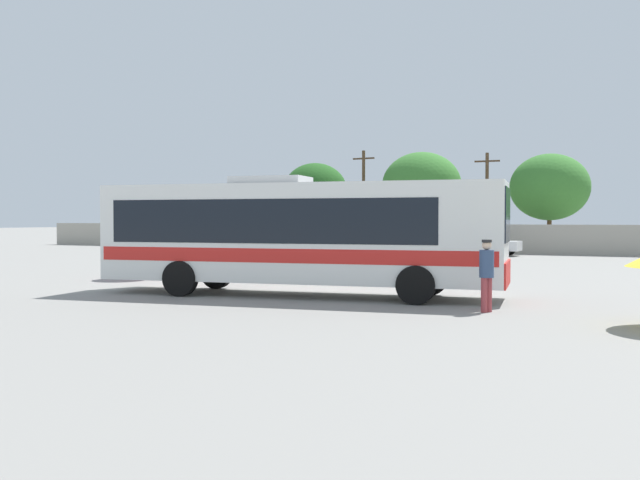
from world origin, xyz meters
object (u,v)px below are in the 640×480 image
object	(u,v)px
utility_pole_far	(364,197)
roadside_tree_midleft	(422,186)
parked_car_second_dark_blue	(389,242)
roadside_tree_left	(315,190)
parked_car_leftmost_dark_blue	(313,240)
parked_car_third_white	(486,243)
roadside_tree_midright	(550,187)
coach_bus_white_red	(295,232)
vendor_umbrella_near_gate_pink	(142,233)
utility_pole_near	(487,199)
attendant_by_bus_door	(487,271)

from	to	relation	value
utility_pole_far	roadside_tree_midleft	distance (m)	4.47
parked_car_second_dark_blue	roadside_tree_left	xyz separation A→B (m)	(-8.89, 7.16, 3.80)
parked_car_leftmost_dark_blue	parked_car_third_white	distance (m)	12.04
roadside_tree_left	roadside_tree_midright	world-z (taller)	roadside_tree_midright
coach_bus_white_red	vendor_umbrella_near_gate_pink	size ratio (longest dim) A/B	5.94
coach_bus_white_red	parked_car_third_white	xyz separation A→B (m)	(-0.31, 25.89, -1.13)
vendor_umbrella_near_gate_pink	utility_pole_near	bearing A→B (deg)	78.38
vendor_umbrella_near_gate_pink	parked_car_third_white	bearing A→B (deg)	71.72
vendor_umbrella_near_gate_pink	parked_car_second_dark_blue	bearing A→B (deg)	85.93
coach_bus_white_red	utility_pole_near	world-z (taller)	utility_pole_near
parked_car_leftmost_dark_blue	utility_pole_far	distance (m)	6.96
coach_bus_white_red	utility_pole_far	xyz separation A→B (m)	(-11.08, 32.00, 2.04)
roadside_tree_left	roadside_tree_midright	xyz separation A→B (m)	(17.47, 2.63, 0.00)
vendor_umbrella_near_gate_pink	parked_car_second_dark_blue	world-z (taller)	vendor_umbrella_near_gate_pink
vendor_umbrella_near_gate_pink	roadside_tree_midleft	bearing A→B (deg)	87.88
utility_pole_near	utility_pole_far	distance (m)	9.29
roadside_tree_left	parked_car_third_white	bearing A→B (deg)	-22.70
coach_bus_white_red	roadside_tree_midright	xyz separation A→B (m)	(2.20, 34.77, 2.68)
parked_car_third_white	roadside_tree_left	size ratio (longest dim) A/B	0.60
vendor_umbrella_near_gate_pink	attendant_by_bus_door	bearing A→B (deg)	-16.13
vendor_umbrella_near_gate_pink	roadside_tree_midleft	size ratio (longest dim) A/B	0.28
parked_car_third_white	utility_pole_far	distance (m)	12.78
vendor_umbrella_near_gate_pink	parked_car_third_white	size ratio (longest dim) A/B	0.51
attendant_by_bus_door	roadside_tree_midright	bearing A→B (deg)	95.98
utility_pole_far	coach_bus_white_red	bearing A→B (deg)	-70.90
attendant_by_bus_door	parked_car_leftmost_dark_blue	xyz separation A→B (m)	(-18.33, 27.27, -0.21)
roadside_tree_midright	roadside_tree_midleft	bearing A→B (deg)	-169.95
parked_car_third_white	roadside_tree_midleft	distance (m)	10.58
attendant_by_bus_door	parked_car_leftmost_dark_blue	size ratio (longest dim) A/B	0.41
parked_car_third_white	attendant_by_bus_door	bearing A→B (deg)	-77.00
attendant_by_bus_door	parked_car_third_white	world-z (taller)	attendant_by_bus_door
roadside_tree_midleft	roadside_tree_midright	bearing A→B (deg)	10.05
roadside_tree_left	roadside_tree_midleft	distance (m)	8.49
coach_bus_white_red	parked_car_leftmost_dark_blue	world-z (taller)	coach_bus_white_red
roadside_tree_midleft	vendor_umbrella_near_gate_pink	bearing A→B (deg)	-92.12
utility_pole_far	roadside_tree_midright	world-z (taller)	utility_pole_far
coach_bus_white_red	roadside_tree_midleft	distance (m)	34.00
utility_pole_far	attendant_by_bus_door	bearing A→B (deg)	-62.92
roadside_tree_midright	utility_pole_far	bearing A→B (deg)	-168.19
attendant_by_bus_door	roadside_tree_left	distance (m)	39.84
vendor_umbrella_near_gate_pink	utility_pole_near	distance (m)	30.67
parked_car_leftmost_dark_blue	roadside_tree_midright	distance (m)	17.45
parked_car_second_dark_blue	roadside_tree_midright	distance (m)	13.56
parked_car_second_dark_blue	roadside_tree_left	distance (m)	12.03
utility_pole_near	roadside_tree_midright	bearing A→B (deg)	27.83
utility_pole_far	roadside_tree_midright	xyz separation A→B (m)	(13.28, 2.77, 0.64)
parked_car_third_white	vendor_umbrella_near_gate_pink	bearing A→B (deg)	-108.28
parked_car_leftmost_dark_blue	parked_car_third_white	world-z (taller)	parked_car_leftmost_dark_blue
parked_car_third_white	utility_pole_far	bearing A→B (deg)	150.41
roadside_tree_midright	roadside_tree_left	bearing A→B (deg)	-171.45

